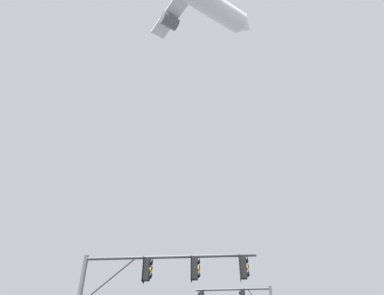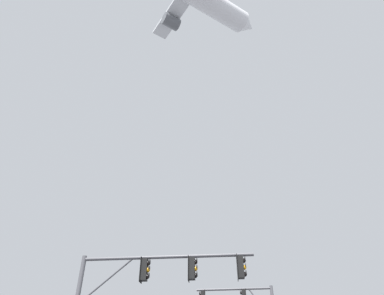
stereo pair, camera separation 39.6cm
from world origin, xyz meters
TOP-DOWN VIEW (x-y plane):
  - signal_pole_near at (-1.74, 8.29)m, footprint 7.52×1.32m

SIDE VIEW (x-z plane):
  - signal_pole_near at x=-1.74m, z-range 1.67..7.51m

